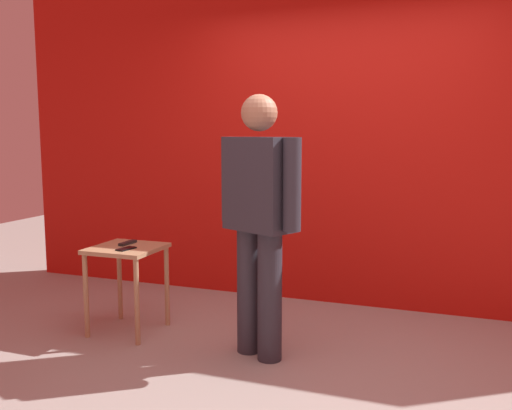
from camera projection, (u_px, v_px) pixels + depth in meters
ground_plane at (290, 378)px, 3.29m from camera, size 12.00×12.00×0.00m
back_wall_red at (346, 141)px, 4.61m from camera, size 6.25×0.12×2.78m
standing_person at (259, 213)px, 3.51m from camera, size 0.65×0.40×1.70m
side_table at (127, 262)px, 4.01m from camera, size 0.48×0.48×0.64m
cell_phone at (126, 249)px, 3.90m from camera, size 0.10×0.15×0.01m
tv_remote at (128, 243)px, 4.08m from camera, size 0.06×0.17×0.02m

